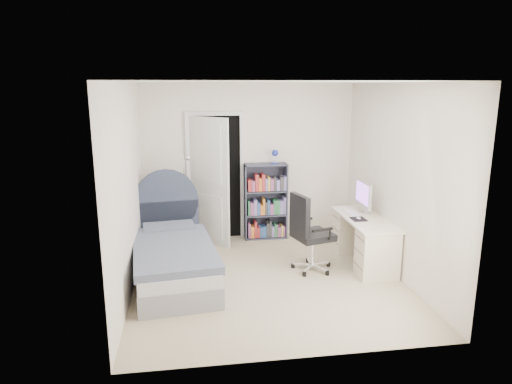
{
  "coord_description": "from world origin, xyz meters",
  "views": [
    {
      "loc": [
        -0.96,
        -5.46,
        2.46
      ],
      "look_at": [
        -0.1,
        0.38,
        1.08
      ],
      "focal_mm": 32.0,
      "sensor_mm": 36.0,
      "label": 1
    }
  ],
  "objects": [
    {
      "name": "door",
      "position": [
        -0.63,
        1.59,
        1.03
      ],
      "size": [
        0.92,
        0.62,
        2.06
      ],
      "color": "black",
      "rests_on": "ground"
    },
    {
      "name": "bookcase",
      "position": [
        0.26,
        1.65,
        0.58
      ],
      "size": [
        0.69,
        0.3,
        1.47
      ],
      "color": "#3D4154",
      "rests_on": "ground"
    },
    {
      "name": "desk",
      "position": [
        1.43,
        0.35,
        0.37
      ],
      "size": [
        0.55,
        1.36,
        1.12
      ],
      "color": "#F5E7CD",
      "rests_on": "ground"
    },
    {
      "name": "room_shell",
      "position": [
        0.0,
        0.0,
        1.25
      ],
      "size": [
        3.5,
        3.7,
        2.6
      ],
      "color": "tan",
      "rests_on": "ground"
    },
    {
      "name": "floor_lamp",
      "position": [
        -1.02,
        1.33,
        0.6
      ],
      "size": [
        0.21,
        0.21,
        1.46
      ],
      "color": "silver",
      "rests_on": "ground"
    },
    {
      "name": "bed",
      "position": [
        -1.21,
        0.25,
        0.29
      ],
      "size": [
        1.18,
        2.16,
        1.27
      ],
      "color": "gray",
      "rests_on": "ground"
    },
    {
      "name": "office_chair",
      "position": [
        0.57,
        0.19,
        0.59
      ],
      "size": [
        0.59,
        0.61,
        1.07
      ],
      "color": "silver",
      "rests_on": "ground"
    },
    {
      "name": "nightstand",
      "position": [
        -1.17,
        1.62,
        0.35
      ],
      "size": [
        0.36,
        0.36,
        0.54
      ],
      "color": "#D4B882",
      "rests_on": "ground"
    }
  ]
}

